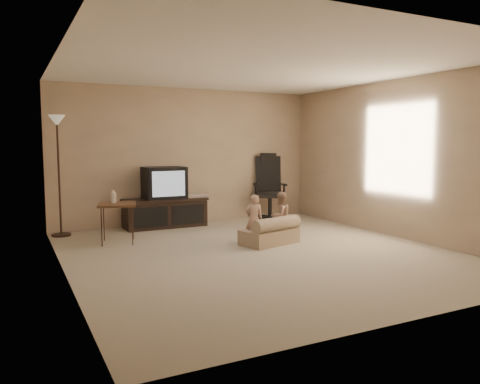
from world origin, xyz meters
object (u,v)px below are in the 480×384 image
Objects in this scene: side_table at (117,205)px; child_sofa at (271,233)px; tv_stand at (165,202)px; floor_lamp at (58,148)px; toddler_left at (254,219)px; office_chair at (269,195)px; toddler_right at (280,216)px.

child_sofa is at bearing -28.86° from side_table.
floor_lamp is at bearing -179.60° from tv_stand.
tv_stand is at bearing -54.95° from toddler_left.
side_table is at bearing -142.18° from office_chair.
side_table is 2.49m from toddler_right.
tv_stand reaches higher than side_table.
office_chair is 2.01m from toddler_right.
floor_lamp is at bearing -44.55° from toddler_right.
child_sofa is 0.33m from toddler_left.
child_sofa is at bearing 163.84° from toddler_left.
office_chair reaches higher than toddler_left.
tv_stand is 2.01m from floor_lamp.
tv_stand is 1.17× the size of office_chair.
floor_lamp is 2.60× the size of toddler_right.
child_sofa is (-1.15, -2.04, -0.30)m from office_chair.
office_chair is 0.67× the size of floor_lamp.
tv_stand is 2.04× the size of toddler_right.
office_chair reaches higher than toddler_right.
tv_stand is 0.78× the size of floor_lamp.
floor_lamp is (-0.71, 0.95, 0.83)m from side_table.
toddler_right is at bearing 22.79° from child_sofa.
office_chair is 2.36m from toddler_left.
tv_stand reaches higher than child_sofa.
tv_stand is 2.04× the size of toddler_left.
tv_stand is 2.34m from child_sofa.
tv_stand is 2.27m from toddler_right.
toddler_left is at bearing -28.63° from side_table.
side_table is 1.45m from floor_lamp.
floor_lamp reaches higher than child_sofa.
toddler_right is (0.30, 0.22, 0.20)m from child_sofa.
office_chair is at bearing 46.11° from child_sofa.
office_chair reaches higher than side_table.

